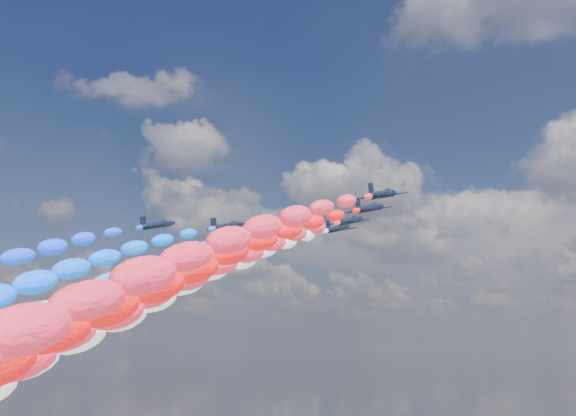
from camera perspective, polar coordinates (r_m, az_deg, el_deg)
The scene contains 15 objects.
jet_0 at distance 156.24m, azimuth -10.25°, elevation -1.33°, with size 8.75×11.74×2.59m, color black, non-canonical shape.
jet_1 at distance 155.70m, azimuth -4.79°, elevation -1.44°, with size 8.75×11.74×2.59m, color black, non-canonical shape.
trail_1 at distance 120.01m, azimuth -20.90°, elevation -7.11°, with size 6.05×97.29×42.06m, color #0655FC, non-canonical shape.
jet_2 at distance 156.95m, azimuth -0.29°, elevation -1.55°, with size 8.75×11.74×2.59m, color black, non-canonical shape.
trail_2 at distance 117.99m, azimuth -14.99°, elevation -7.41°, with size 6.05×97.29×42.06m, color blue, non-canonical shape.
jet_3 at distance 149.21m, azimuth 1.88°, elevation -1.05°, with size 8.75×11.74×2.59m, color black, non-canonical shape.
trail_3 at distance 108.94m, azimuth -13.15°, elevation -7.22°, with size 6.05×97.29×42.06m, color white, non-canonical shape.
jet_4 at distance 158.37m, azimuth 3.93°, elevation -1.61°, with size 8.75×11.74×2.59m, color black, non-canonical shape.
trail_4 at distance 116.61m, azimuth -9.27°, elevation -7.60°, with size 6.05×97.29×42.06m, color silver, non-canonical shape.
jet_5 at distance 149.08m, azimuth 4.85°, elevation -1.00°, with size 8.75×11.74×2.59m, color black, non-canonical shape.
trail_5 at distance 106.88m, azimuth -9.17°, elevation -7.29°, with size 6.05×97.29×42.06m, color red, non-canonical shape.
jet_6 at distance 136.34m, azimuth 6.41°, elevation -0.02°, with size 8.75×11.74×2.59m, color black, non-canonical shape.
trail_6 at distance 93.39m, azimuth -8.85°, elevation -6.78°, with size 6.05×97.29×42.06m, color red, non-canonical shape.
jet_7 at distance 124.41m, azimuth 7.42°, elevation 1.07°, with size 8.75×11.74×2.59m, color black, non-canonical shape.
trail_7 at distance 81.08m, azimuth -9.58°, elevation -6.12°, with size 6.05×97.29×42.06m, color red, non-canonical shape.
Camera 1 is at (83.51, -111.94, 84.64)m, focal length 45.26 mm.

